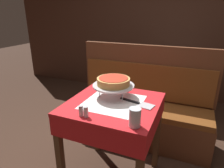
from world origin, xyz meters
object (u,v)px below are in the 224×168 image
Objects in this scene: booth_bench at (141,113)px; pizza_pan_stand at (113,86)px; deep_dish_pizza at (113,81)px; pizza_server at (138,103)px; salt_shaker at (81,111)px; water_glass_near at (135,117)px; condiment_caddy at (177,58)px; dining_table_front at (113,115)px; dining_table_rear at (173,65)px; pepper_shaker at (86,112)px.

booth_bench is 4.57× the size of pizza_pan_stand.
booth_bench is at bearing 82.42° from deep_dish_pizza.
salt_shaker reaches higher than pizza_server.
pizza_server is 0.33m from water_glass_near.
condiment_caddy is (0.27, 0.97, 0.49)m from booth_bench.
dining_table_front is 0.96× the size of dining_table_rear.
salt_shaker is at bearing -112.38° from dining_table_front.
dining_table_front is 4.88× the size of condiment_caddy.
pizza_pan_stand is at bearing 0.00° from deep_dish_pizza.
pepper_shaker is at bearing -95.83° from pizza_pan_stand.
booth_bench is at bearing -105.47° from condiment_caddy.
salt_shaker is 0.04m from pepper_shaker.
dining_table_front is 0.35m from salt_shaker.
dining_table_front is 6.43× the size of water_glass_near.
condiment_caddy is at bearing 77.65° from deep_dish_pizza.
water_glass_near is at bearing -78.36° from booth_bench.
pizza_pan_stand is at bearing 84.17° from pepper_shaker.
salt_shaker is at bearing -132.61° from pizza_server.
pepper_shaker is at bearing -96.93° from booth_bench.
pepper_shaker is (-0.13, -1.04, 0.49)m from booth_bench.
salt_shaker is (-0.38, -0.01, -0.02)m from water_glass_near.
dining_table_front is at bearing -93.50° from booth_bench.
dining_table_front is 0.42m from water_glass_near.
pizza_pan_stand is 0.40m from salt_shaker.
dining_table_rear is 10.76× the size of salt_shaker.
pizza_pan_stand is (-0.04, 0.10, 0.21)m from dining_table_front.
pizza_pan_stand is at bearing 112.33° from dining_table_front.
condiment_caddy reaches higher than pizza_pan_stand.
pepper_shaker reaches higher than pizza_server.
pepper_shaker is (-0.04, -0.39, -0.10)m from deep_dish_pizza.
water_glass_near is at bearing 2.50° from pepper_shaker.
pizza_pan_stand is at bearing 128.49° from water_glass_near.
booth_bench is 1.16m from salt_shaker.
condiment_caddy reaches higher than dining_table_rear.
dining_table_front is at bearing 74.50° from pepper_shaker.
pepper_shaker is (0.04, -0.00, -0.00)m from salt_shaker.
salt_shaker is (-0.08, -0.39, -0.06)m from pizza_pan_stand.
dining_table_front is at bearing -67.67° from deep_dish_pizza.
dining_table_rear is 10.88× the size of pepper_shaker.
condiment_caddy is at bearing 77.65° from pizza_pan_stand.
water_glass_near reaches higher than pizza_server.
salt_shaker is (-0.12, -0.29, 0.15)m from dining_table_front.
deep_dish_pizza is 3.61× the size of salt_shaker.
dining_table_rear is (0.26, 1.75, 0.02)m from dining_table_front.
booth_bench is 0.85m from pizza_server.
booth_bench is 1.12m from condiment_caddy.
dining_table_rear is at bearing 77.80° from booth_bench.
pizza_pan_stand is at bearing -97.58° from booth_bench.
water_glass_near is 0.76× the size of condiment_caddy.
water_glass_near is at bearing -46.97° from dining_table_front.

